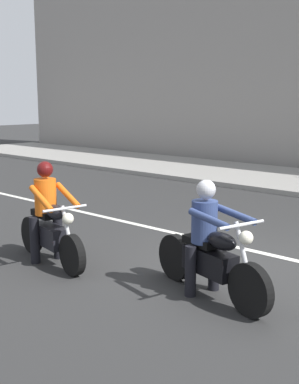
# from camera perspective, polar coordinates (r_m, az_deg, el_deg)

# --- Properties ---
(ground_plane) EXTENTS (80.00, 80.00, 0.00)m
(ground_plane) POSITION_cam_1_polar(r_m,az_deg,el_deg) (7.80, 10.37, -8.59)
(ground_plane) COLOR #292929
(lane_marking_stripe) EXTENTS (18.00, 0.14, 0.01)m
(lane_marking_stripe) POSITION_cam_1_polar(r_m,az_deg,el_deg) (8.85, 9.90, -6.22)
(lane_marking_stripe) COLOR silver
(lane_marking_stripe) RESTS_ON ground_plane
(motorcycle_with_rider_denim_blue) EXTENTS (2.10, 0.84, 1.53)m
(motorcycle_with_rider_denim_blue) POSITION_cam_1_polar(r_m,az_deg,el_deg) (6.50, 6.87, -6.55)
(motorcycle_with_rider_denim_blue) COLOR black
(motorcycle_with_rider_denim_blue) RESTS_ON ground_plane
(motorcycle_with_rider_orange_stripe) EXTENTS (2.00, 0.76, 1.60)m
(motorcycle_with_rider_orange_stripe) POSITION_cam_1_polar(r_m,az_deg,el_deg) (7.91, -11.39, -3.39)
(motorcycle_with_rider_orange_stripe) COLOR black
(motorcycle_with_rider_orange_stripe) RESTS_ON ground_plane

